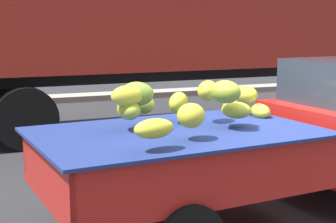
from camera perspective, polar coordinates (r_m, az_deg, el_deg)
The scene contains 4 objects.
ground at distance 5.83m, azimuth 12.00°, elevation -11.79°, with size 220.00×220.00×0.00m, color #28282B.
curb_strip at distance 14.85m, azimuth -9.90°, elevation 1.54°, with size 80.00×0.80×0.16m, color gray.
pickup_truck at distance 6.19m, azimuth 16.79°, elevation -2.20°, with size 5.01×2.13×1.70m.
semi_trailer at distance 11.10m, azimuth 1.84°, elevation 11.77°, with size 12.06×2.87×3.95m.
Camera 1 is at (-3.10, -4.47, 2.10)m, focal length 54.91 mm.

